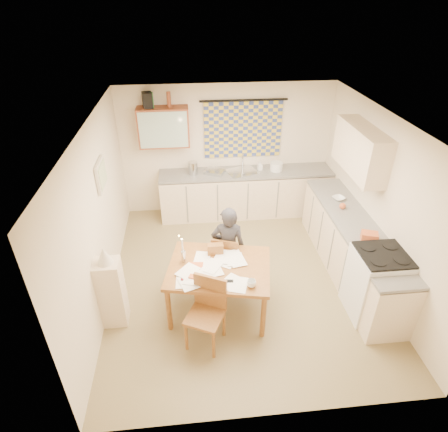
{
  "coord_description": "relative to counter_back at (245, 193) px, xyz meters",
  "views": [
    {
      "loc": [
        -0.75,
        -4.49,
        3.95
      ],
      "look_at": [
        -0.26,
        0.2,
        1.04
      ],
      "focal_mm": 30.0,
      "sensor_mm": 36.0,
      "label": 1
    }
  ],
  "objects": [
    {
      "name": "floor",
      "position": [
        -0.34,
        -1.95,
        -0.46
      ],
      "size": [
        4.0,
        4.5,
        0.02
      ],
      "primitive_type": "cube",
      "color": "olive",
      "rests_on": "ground"
    },
    {
      "name": "ceiling",
      "position": [
        -0.34,
        -1.95,
        2.06
      ],
      "size": [
        4.0,
        4.5,
        0.02
      ],
      "primitive_type": "cube",
      "color": "white",
      "rests_on": "floor"
    },
    {
      "name": "wall_back",
      "position": [
        -0.34,
        0.31,
        0.8
      ],
      "size": [
        4.0,
        0.02,
        2.5
      ],
      "primitive_type": "cube",
      "color": "beige",
      "rests_on": "floor"
    },
    {
      "name": "wall_front",
      "position": [
        -0.34,
        -4.21,
        0.8
      ],
      "size": [
        4.0,
        0.02,
        2.5
      ],
      "primitive_type": "cube",
      "color": "beige",
      "rests_on": "floor"
    },
    {
      "name": "wall_left",
      "position": [
        -2.35,
        -1.95,
        0.8
      ],
      "size": [
        0.02,
        4.5,
        2.5
      ],
      "primitive_type": "cube",
      "color": "beige",
      "rests_on": "floor"
    },
    {
      "name": "wall_right",
      "position": [
        1.67,
        -1.95,
        0.8
      ],
      "size": [
        0.02,
        4.5,
        2.5
      ],
      "primitive_type": "cube",
      "color": "beige",
      "rests_on": "floor"
    },
    {
      "name": "window_blind",
      "position": [
        -0.04,
        0.27,
        1.2
      ],
      "size": [
        1.45,
        0.03,
        1.05
      ],
      "primitive_type": "cube",
      "color": "navy",
      "rests_on": "wall_back"
    },
    {
      "name": "curtain_rod",
      "position": [
        -0.04,
        0.25,
        1.75
      ],
      "size": [
        1.6,
        0.04,
        0.04
      ],
      "primitive_type": "cylinder",
      "rotation": [
        0.0,
        1.57,
        0.0
      ],
      "color": "black",
      "rests_on": "wall_back"
    },
    {
      "name": "wall_cabinet",
      "position": [
        -1.49,
        0.13,
        1.35
      ],
      "size": [
        0.9,
        0.34,
        0.7
      ],
      "primitive_type": "cube",
      "color": "brown",
      "rests_on": "wall_back"
    },
    {
      "name": "wall_cabinet_glass",
      "position": [
        -1.49,
        -0.04,
        1.35
      ],
      "size": [
        0.84,
        0.02,
        0.64
      ],
      "primitive_type": "cube",
      "color": "#99B2A5",
      "rests_on": "wall_back"
    },
    {
      "name": "upper_cabinet_right",
      "position": [
        1.49,
        -1.4,
        1.4
      ],
      "size": [
        0.34,
        1.3,
        0.7
      ],
      "primitive_type": "cube",
      "color": "beige",
      "rests_on": "wall_right"
    },
    {
      "name": "framed_print",
      "position": [
        -2.31,
        -1.55,
        1.25
      ],
      "size": [
        0.04,
        0.5,
        0.4
      ],
      "primitive_type": "cube",
      "color": "beige",
      "rests_on": "wall_left"
    },
    {
      "name": "print_canvas",
      "position": [
        -2.29,
        -1.55,
        1.25
      ],
      "size": [
        0.01,
        0.42,
        0.32
      ],
      "primitive_type": "cube",
      "color": "silver",
      "rests_on": "wall_left"
    },
    {
      "name": "counter_back",
      "position": [
        0.0,
        0.0,
        0.0
      ],
      "size": [
        3.3,
        0.62,
        0.92
      ],
      "color": "beige",
      "rests_on": "floor"
    },
    {
      "name": "counter_right",
      "position": [
        1.36,
        -1.94,
        -0.0
      ],
      "size": [
        0.62,
        2.95,
        0.92
      ],
      "color": "beige",
      "rests_on": "floor"
    },
    {
      "name": "stove",
      "position": [
        1.36,
        -2.84,
        0.05
      ],
      "size": [
        0.65,
        0.65,
        1.01
      ],
      "color": "white",
      "rests_on": "floor"
    },
    {
      "name": "sink",
      "position": [
        -0.08,
        -0.0,
        0.43
      ],
      "size": [
        0.67,
        0.6,
        0.1
      ],
      "primitive_type": "cube",
      "rotation": [
        0.0,
        0.0,
        0.33
      ],
      "color": "silver",
      "rests_on": "counter_back"
    },
    {
      "name": "tap",
      "position": [
        -0.04,
        0.18,
        0.61
      ],
      "size": [
        0.03,
        0.03,
        0.28
      ],
      "primitive_type": "cylinder",
      "rotation": [
        0.0,
        0.0,
        -0.1
      ],
      "color": "silver",
      "rests_on": "counter_back"
    },
    {
      "name": "dish_rack",
      "position": [
        -0.6,
        0.0,
        0.5
      ],
      "size": [
        0.44,
        0.42,
        0.06
      ],
      "primitive_type": "cube",
      "rotation": [
        0.0,
        0.0,
        -0.43
      ],
      "color": "silver",
      "rests_on": "counter_back"
    },
    {
      "name": "kettle",
      "position": [
        -1.01,
        0.0,
        0.59
      ],
      "size": [
        0.22,
        0.22,
        0.24
      ],
      "primitive_type": "cylinder",
      "rotation": [
        0.0,
        0.0,
        0.23
      ],
      "color": "silver",
      "rests_on": "counter_back"
    },
    {
      "name": "mixing_bowl",
      "position": [
        0.58,
        0.0,
        0.55
      ],
      "size": [
        0.24,
        0.24,
        0.16
      ],
      "primitive_type": "cylinder",
      "rotation": [
        0.0,
        0.0,
        -0.01
      ],
      "color": "white",
      "rests_on": "counter_back"
    },
    {
      "name": "soap_bottle",
      "position": [
        0.27,
        0.05,
        0.56
      ],
      "size": [
        0.11,
        0.11,
        0.18
      ],
      "primitive_type": "imported",
      "rotation": [
        0.0,
        0.0,
        0.21
      ],
      "color": "white",
      "rests_on": "counter_back"
    },
    {
      "name": "bowl",
      "position": [
        1.36,
        -1.24,
        0.49
      ],
      "size": [
        0.32,
        0.32,
        0.05
      ],
      "primitive_type": "imported",
      "rotation": [
        0.0,
        0.0,
        0.38
      ],
      "color": "white",
      "rests_on": "counter_right"
    },
    {
      "name": "orange_bag",
      "position": [
        1.36,
        -2.4,
        0.53
      ],
      "size": [
        0.26,
        0.23,
        0.12
      ],
      "primitive_type": "cube",
      "rotation": [
        0.0,
        0.0,
        -0.35
      ],
      "color": "#BF552A",
      "rests_on": "counter_right"
    },
    {
      "name": "fruit_orange",
      "position": [
        1.31,
        -1.53,
        0.52
      ],
      "size": [
        0.1,
        0.1,
        0.1
      ],
      "primitive_type": "sphere",
      "color": "#BF552A",
      "rests_on": "counter_right"
    },
    {
      "name": "speaker",
      "position": [
        -1.73,
        0.13,
        1.83
      ],
      "size": [
        0.19,
        0.23,
        0.26
      ],
      "primitive_type": "cube",
      "rotation": [
        0.0,
        0.0,
        0.19
      ],
      "color": "black",
      "rests_on": "wall_cabinet"
    },
    {
      "name": "bottle_green",
      "position": [
        -1.66,
        0.13,
        1.83
      ],
      "size": [
        0.09,
        0.09,
        0.26
      ],
      "primitive_type": "cylinder",
      "rotation": [
        0.0,
        0.0,
        -0.32
      ],
      "color": "#195926",
      "rests_on": "wall_cabinet"
    },
    {
      "name": "bottle_brown",
      "position": [
        -1.36,
        0.13,
        1.83
      ],
      "size": [
        0.08,
        0.08,
        0.26
      ],
      "primitive_type": "cylinder",
      "rotation": [
        0.0,
        0.0,
        -0.15
      ],
      "color": "brown",
      "rests_on": "wall_cabinet"
    },
    {
      "name": "dining_table",
      "position": [
        -0.75,
        -2.56,
        -0.07
      ],
      "size": [
        1.52,
        1.27,
        0.75
      ],
      "rotation": [
        0.0,
        0.0,
        -0.2
      ],
      "color": "brown",
      "rests_on": "floor"
    },
    {
      "name": "chair_far",
      "position": [
        -0.59,
        -2.01,
        -0.18
      ],
      "size": [
        0.5,
        0.5,
        0.87
      ],
      "rotation": [
        0.0,
        0.0,
        2.81
      ],
      "color": "brown",
      "rests_on": "floor"
    },
    {
      "name": "chair_near",
      "position": [
        -0.98,
        -3.14,
        -0.16
      ],
      "size": [
        0.57,
        0.57,
        0.95
      ],
      "rotation": [
        0.0,
        0.0,
        -0.45
      ],
      "color": "brown",
      "rests_on": "floor"
    },
    {
      "name": "person",
      "position": [
        -0.58,
        -2.06,
        0.22
      ],
      "size": [
        0.58,
        0.46,
        1.35
      ],
      "primitive_type": "imported",
      "rotation": [
        0.0,
        0.0,
        3.0
      ],
      "color": "black",
      "rests_on": "floor"
    },
    {
      "name": "shelf_stand",
      "position": [
        -2.18,
        -2.65,
        0.05
      ],
      "size": [
        0.32,
        0.3,
        1.01
      ],
      "primitive_type": "cube",
      "color": "beige",
      "rests_on": "floor"
    },
    {
      "name": "lampshade",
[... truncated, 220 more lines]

